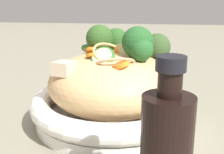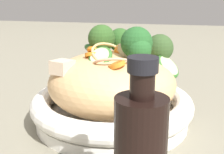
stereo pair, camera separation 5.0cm
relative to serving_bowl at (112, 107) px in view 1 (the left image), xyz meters
The scene contains 7 objects.
ground_plane 0.03m from the serving_bowl, ahead, with size 3.00×3.00×0.00m, color gray.
serving_bowl is the anchor object (origin of this frame).
noodle_heap 0.04m from the serving_bowl, 76.19° to the right, with size 0.21×0.21×0.12m.
broccoli_florets 0.11m from the serving_bowl, 38.41° to the left, with size 0.15×0.14×0.08m.
carrot_coins 0.09m from the serving_bowl, 15.06° to the right, with size 0.14×0.13×0.04m.
zucchini_slices 0.09m from the serving_bowl, 38.50° to the left, with size 0.18×0.12×0.06m.
chicken_chunks 0.09m from the serving_bowl, 128.10° to the right, with size 0.13×0.09×0.04m.
Camera 1 is at (0.05, -0.47, 0.22)m, focal length 49.22 mm.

